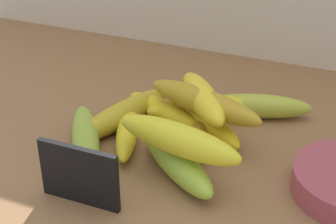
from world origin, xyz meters
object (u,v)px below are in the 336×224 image
chalkboard_sign (80,177)px  banana_0 (205,122)px  banana_4 (203,109)px  banana_6 (128,131)px  banana_10 (178,139)px  banana_8 (177,162)px  banana_7 (124,114)px  banana_3 (196,143)px  banana_9 (204,102)px  banana_11 (203,98)px  banana_1 (85,139)px  banana_5 (165,112)px  banana_2 (256,106)px

chalkboard_sign → banana_0: chalkboard_sign is taller
banana_0 → banana_4: size_ratio=0.91×
banana_6 → banana_10: 13.44cm
banana_6 → banana_8: (10.25, -5.46, 0.58)cm
chalkboard_sign → banana_7: 19.69cm
banana_3 → banana_9: size_ratio=0.97×
banana_0 → banana_11: bearing=-172.9°
banana_4 → banana_10: (2.04, -16.52, 4.45)cm
banana_7 → banana_1: bearing=-103.4°
banana_1 → banana_5: banana_1 is taller
banana_5 → banana_8: bearing=-60.8°
banana_1 → banana_4: banana_4 is taller
banana_1 → banana_7: 8.91cm
banana_3 → banana_7: banana_7 is taller
banana_1 → banana_7: size_ratio=0.93×
banana_6 → banana_11: bearing=32.2°
banana_2 → banana_5: size_ratio=1.08×
chalkboard_sign → banana_7: chalkboard_sign is taller
banana_4 → banana_5: size_ratio=1.12×
banana_10 → banana_6: bearing=149.4°
banana_4 → banana_8: size_ratio=1.06×
banana_8 → banana_9: bearing=89.1°
banana_0 → chalkboard_sign: bearing=-113.5°
chalkboard_sign → banana_6: size_ratio=0.67×
banana_5 → banana_9: (7.19, -1.88, 4.30)cm
chalkboard_sign → banana_0: 23.75cm
banana_6 → banana_7: size_ratio=0.81×
banana_4 → banana_8: banana_8 is taller
banana_4 → banana_11: banana_11 is taller
banana_6 → banana_8: banana_8 is taller
banana_0 → banana_8: bearing=-90.7°
banana_0 → banana_4: (-1.67, 3.88, 0.03)cm
banana_3 → banana_11: banana_11 is taller
banana_4 → banana_11: size_ratio=1.14×
banana_8 → banana_9: banana_9 is taller
banana_10 → banana_1: bearing=174.2°
banana_9 → banana_10: (0.34, -11.57, 0.38)cm
banana_6 → banana_9: bearing=26.5°
chalkboard_sign → banana_10: size_ratio=0.59×
banana_2 → banana_8: bearing=-107.4°
banana_0 → banana_9: (0.03, -1.06, 4.10)cm
banana_11 → banana_5: bearing=172.3°
banana_1 → banana_6: bearing=46.8°
banana_7 → banana_5: bearing=29.6°
banana_9 → banana_8: bearing=-90.9°
banana_2 → banana_11: 11.35cm
chalkboard_sign → banana_10: 13.64cm
banana_10 → banana_11: size_ratio=1.14×
banana_0 → banana_7: same height
banana_3 → banana_9: (-0.48, 4.52, 4.46)cm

